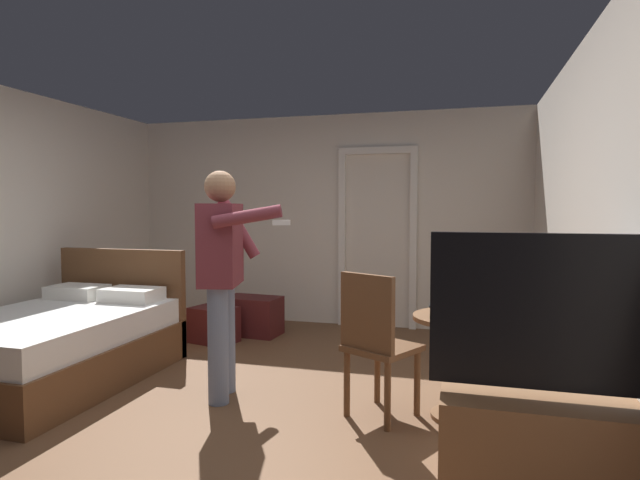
{
  "coord_description": "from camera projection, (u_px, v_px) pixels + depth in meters",
  "views": [
    {
      "loc": [
        1.67,
        -3.24,
        1.42
      ],
      "look_at": [
        0.66,
        0.4,
        1.19
      ],
      "focal_mm": 29.19,
      "sensor_mm": 36.0,
      "label": 1
    }
  ],
  "objects": [
    {
      "name": "tv_flatscreen",
      "position": [
        565.0,
        443.0,
        2.27
      ],
      "size": [
        1.17,
        0.4,
        1.31
      ],
      "color": "brown",
      "rests_on": "ground_plane"
    },
    {
      "name": "doorway_frame",
      "position": [
        377.0,
        224.0,
        6.14
      ],
      "size": [
        0.93,
        0.08,
        2.13
      ],
      "color": "white",
      "rests_on": "ground_plane"
    },
    {
      "name": "laptop",
      "position": [
        456.0,
        309.0,
        3.43
      ],
      "size": [
        0.33,
        0.33,
        0.17
      ],
      "color": "black",
      "rests_on": "side_table"
    },
    {
      "name": "wall_back",
      "position": [
        324.0,
        220.0,
        6.4
      ],
      "size": [
        5.06,
        0.12,
        2.54
      ],
      "primitive_type": "cube",
      "color": "silver",
      "rests_on": "ground_plane"
    },
    {
      "name": "wooden_chair",
      "position": [
        376.0,
        339.0,
        3.47
      ],
      "size": [
        0.57,
        0.57,
        0.99
      ],
      "color": "brown",
      "rests_on": "ground_plane"
    },
    {
      "name": "person_blue_shirt",
      "position": [
        222.0,
        267.0,
        3.84
      ],
      "size": [
        0.77,
        0.63,
        1.69
      ],
      "color": "slate",
      "rests_on": "ground_plane"
    },
    {
      "name": "suitcase_small",
      "position": [
        253.0,
        316.0,
        5.81
      ],
      "size": [
        0.64,
        0.43,
        0.42
      ],
      "primitive_type": "cube",
      "rotation": [
        0.0,
        0.0,
        -0.08
      ],
      "color": "#4C1919",
      "rests_on": "ground_plane"
    },
    {
      "name": "wall_right",
      "position": [
        612.0,
        235.0,
        2.91
      ],
      "size": [
        0.12,
        6.01,
        2.54
      ],
      "primitive_type": "cube",
      "color": "silver",
      "rests_on": "ground_plane"
    },
    {
      "name": "bed",
      "position": [
        59.0,
        343.0,
        4.28
      ],
      "size": [
        1.34,
        1.9,
        1.02
      ],
      "color": "brown",
      "rests_on": "ground_plane"
    },
    {
      "name": "bottle_on_table",
      "position": [
        484.0,
        305.0,
        3.35
      ],
      "size": [
        0.06,
        0.06,
        0.22
      ],
      "color": "#332B28",
      "rests_on": "side_table"
    },
    {
      "name": "suitcase_dark",
      "position": [
        214.0,
        325.0,
        5.48
      ],
      "size": [
        0.53,
        0.44,
        0.37
      ],
      "primitive_type": "cube",
      "rotation": [
        0.0,
        0.0,
        -0.24
      ],
      "color": "#4C1919",
      "rests_on": "ground_plane"
    },
    {
      "name": "side_table",
      "position": [
        460.0,
        349.0,
        3.48
      ],
      "size": [
        0.64,
        0.64,
        0.7
      ],
      "color": "brown",
      "rests_on": "ground_plane"
    },
    {
      "name": "ground_plane",
      "position": [
        214.0,
        410.0,
        3.65
      ],
      "size": [
        6.35,
        6.35,
        0.0
      ],
      "primitive_type": "plane",
      "color": "brown"
    }
  ]
}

